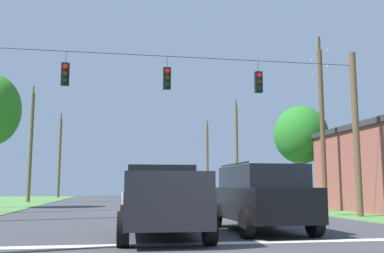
% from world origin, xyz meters
% --- Properties ---
extents(stop_bar_stripe, '(14.17, 0.45, 0.01)m').
position_xyz_m(stop_bar_stripe, '(0.00, 3.44, 0.00)').
color(stop_bar_stripe, white).
rests_on(stop_bar_stripe, ground).
extents(lane_dash_0, '(2.50, 0.15, 0.01)m').
position_xyz_m(lane_dash_0, '(0.00, 9.44, 0.00)').
color(lane_dash_0, white).
rests_on(lane_dash_0, ground).
extents(lane_dash_1, '(2.50, 0.15, 0.01)m').
position_xyz_m(lane_dash_1, '(0.00, 16.02, 0.00)').
color(lane_dash_1, white).
rests_on(lane_dash_1, ground).
extents(lane_dash_2, '(2.50, 0.15, 0.01)m').
position_xyz_m(lane_dash_2, '(0.00, 24.73, 0.00)').
color(lane_dash_2, white).
rests_on(lane_dash_2, ground).
extents(overhead_signal_span, '(16.95, 0.31, 7.60)m').
position_xyz_m(overhead_signal_span, '(0.26, 11.16, 4.14)').
color(overhead_signal_span, brown).
rests_on(overhead_signal_span, ground).
extents(pickup_truck, '(2.40, 5.45, 1.95)m').
position_xyz_m(pickup_truck, '(-0.90, 5.03, 0.97)').
color(pickup_truck, black).
rests_on(pickup_truck, ground).
extents(suv_black, '(2.33, 4.86, 2.05)m').
position_xyz_m(suv_black, '(2.21, 5.83, 1.06)').
color(suv_black, black).
rests_on(suv_black, ground).
extents(distant_car_crossing_white, '(4.33, 2.08, 1.52)m').
position_xyz_m(distant_car_crossing_white, '(0.32, 17.61, 0.79)').
color(distant_car_crossing_white, silver).
rests_on(distant_car_crossing_white, ground).
extents(utility_pole_mid_right, '(0.27, 1.99, 9.87)m').
position_xyz_m(utility_pole_mid_right, '(9.12, 15.40, 4.90)').
color(utility_pole_mid_right, brown).
rests_on(utility_pole_mid_right, ground).
extents(utility_pole_far_right, '(0.26, 1.64, 9.29)m').
position_xyz_m(utility_pole_far_right, '(8.58, 31.31, 4.70)').
color(utility_pole_far_right, brown).
rests_on(utility_pole_far_right, ground).
extents(utility_pole_near_left, '(0.32, 1.76, 9.70)m').
position_xyz_m(utility_pole_near_left, '(9.03, 46.79, 4.81)').
color(utility_pole_near_left, brown).
rests_on(utility_pole_near_left, ground).
extents(utility_pole_distant_right, '(0.31, 1.70, 10.12)m').
position_xyz_m(utility_pole_distant_right, '(-9.58, 32.26, 5.00)').
color(utility_pole_distant_right, brown).
rests_on(utility_pole_distant_right, ground).
extents(utility_pole_distant_left, '(0.32, 1.86, 10.44)m').
position_xyz_m(utility_pole_distant_left, '(-9.17, 48.19, 5.11)').
color(utility_pole_distant_left, brown).
rests_on(utility_pole_distant_left, ground).
extents(tree_roadside_far_right, '(3.65, 3.65, 6.82)m').
position_xyz_m(tree_roadside_far_right, '(10.14, 20.62, 4.83)').
color(tree_roadside_far_right, brown).
rests_on(tree_roadside_far_right, ground).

